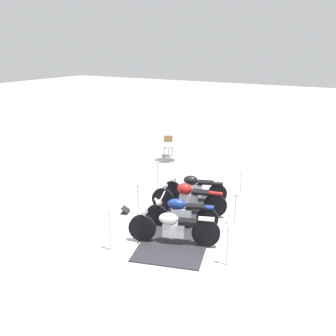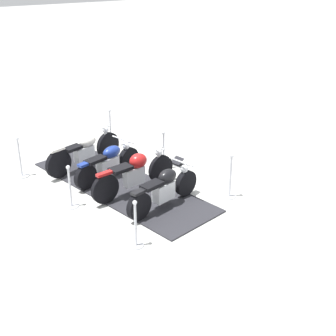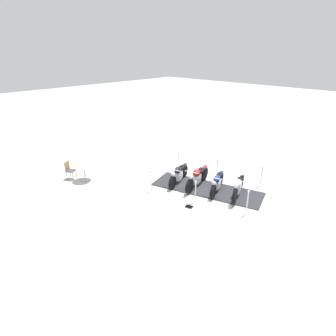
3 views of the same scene
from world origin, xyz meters
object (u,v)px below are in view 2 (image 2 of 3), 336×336
object	(u,v)px
stanchion_right_mid	(164,157)
stanchion_right_rear	(111,134)
stanchion_left_rear	(21,164)
motorcycle_navy	(108,163)
motorcycle_cream	(85,150)
motorcycle_maroon	(135,172)
info_placard	(178,163)
stanchion_left_mid	(71,194)
motorcycle_black	(164,188)
stanchion_left_front	(136,231)
stanchion_right_front	(230,182)

from	to	relation	value
stanchion_right_mid	stanchion_right_rear	world-z (taller)	stanchion_right_rear
stanchion_right_rear	stanchion_left_rear	bearing A→B (deg)	-163.97
motorcycle_navy	motorcycle_cream	bearing A→B (deg)	85.12
motorcycle_maroon	motorcycle_navy	world-z (taller)	motorcycle_maroon
stanchion_right_rear	info_placard	size ratio (longest dim) A/B	3.03
stanchion_left_mid	stanchion_left_rear	bearing A→B (deg)	106.03
stanchion_right_mid	info_placard	size ratio (longest dim) A/B	2.80
motorcycle_black	stanchion_right_mid	world-z (taller)	stanchion_right_mid
stanchion_right_rear	stanchion_left_rear	world-z (taller)	stanchion_right_rear
stanchion_right_rear	stanchion_left_rear	xyz separation A→B (m)	(-2.75, -0.79, -0.05)
stanchion_right_rear	info_placard	xyz separation A→B (m)	(1.05, -2.06, -0.32)
motorcycle_cream	stanchion_right_mid	distance (m)	2.04
motorcycle_black	stanchion_left_front	xyz separation A→B (m)	(-1.20, -1.09, -0.12)
stanchion_right_rear	stanchion_left_mid	distance (m)	3.60
stanchion_right_rear	info_placard	distance (m)	2.33
info_placard	stanchion_right_rear	bearing A→B (deg)	-169.11
motorcycle_cream	stanchion_left_rear	bearing A→B (deg)	149.92
motorcycle_navy	motorcycle_cream	xyz separation A→B (m)	(-0.26, 0.95, 0.03)
stanchion_left_front	info_placard	bearing A→B (deg)	48.64
stanchion_left_front	stanchion_right_front	world-z (taller)	stanchion_right_front
stanchion_right_rear	stanchion_left_mid	xyz separation A→B (m)	(-2.15, -2.89, -0.06)
stanchion_left_rear	stanchion_right_front	size ratio (longest dim) A/B	0.99
stanchion_right_front	stanchion_left_mid	xyz separation A→B (m)	(-3.35, 1.31, -0.06)
motorcycle_navy	stanchion_left_front	bearing A→B (deg)	-122.87
stanchion_left_front	stanchion_right_front	size ratio (longest dim) A/B	0.93
motorcycle_maroon	motorcycle_cream	world-z (taller)	motorcycle_cream
stanchion_left_rear	stanchion_left_front	distance (m)	4.38
motorcycle_navy	stanchion_right_rear	xyz separation A→B (m)	(0.88, 2.02, -0.08)
motorcycle_maroon	stanchion_right_front	bearing A→B (deg)	-47.16
motorcycle_navy	stanchion_right_front	world-z (taller)	stanchion_right_front
stanchion_left_rear	info_placard	xyz separation A→B (m)	(3.79, -1.27, -0.27)
motorcycle_navy	stanchion_right_mid	size ratio (longest dim) A/B	1.87
motorcycle_navy	stanchion_left_front	world-z (taller)	stanchion_left_front
motorcycle_maroon	stanchion_left_mid	xyz separation A→B (m)	(-1.54, 0.07, -0.22)
stanchion_right_mid	stanchion_left_mid	distance (m)	2.86
motorcycle_navy	info_placard	xyz separation A→B (m)	(1.93, -0.04, -0.40)
motorcycle_black	motorcycle_maroon	bearing A→B (deg)	87.18
stanchion_right_rear	stanchion_left_front	xyz separation A→B (m)	(-1.54, -4.99, -0.02)
motorcycle_cream	stanchion_left_mid	size ratio (longest dim) A/B	2.23
stanchion_left_rear	stanchion_left_front	world-z (taller)	stanchion_left_rear
motorcycle_maroon	stanchion_right_front	size ratio (longest dim) A/B	2.11
stanchion_left_front	motorcycle_cream	bearing A→B (deg)	84.27
motorcycle_black	stanchion_right_rear	distance (m)	3.92
stanchion_right_front	stanchion_left_mid	world-z (taller)	stanchion_right_front
stanchion_left_front	motorcycle_maroon	bearing A→B (deg)	65.22
motorcycle_black	info_placard	bearing A→B (deg)	34.76
motorcycle_black	stanchion_left_rear	bearing A→B (deg)	109.32
motorcycle_black	motorcycle_navy	bearing A→B (deg)	87.68
stanchion_right_mid	info_placard	world-z (taller)	stanchion_right_mid
motorcycle_black	stanchion_right_rear	bearing A→B (deg)	66.63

